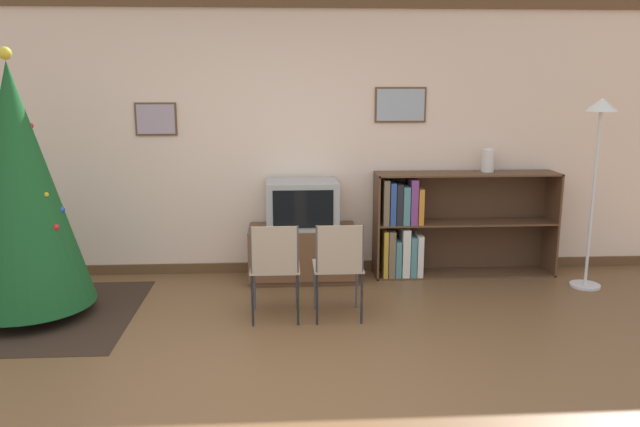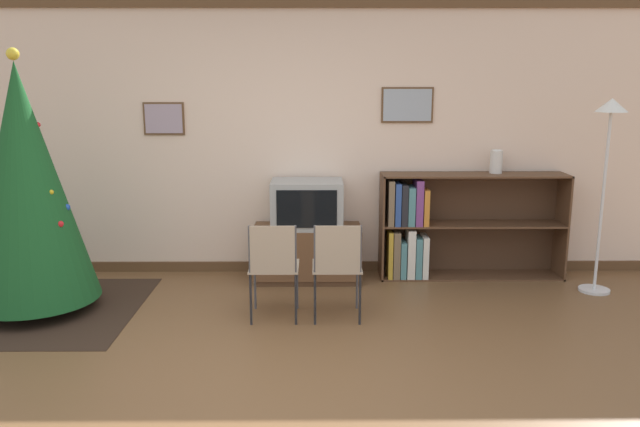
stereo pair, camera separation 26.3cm
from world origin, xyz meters
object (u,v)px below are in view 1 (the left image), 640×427
at_px(bookshelf, 432,226).
at_px(vase, 488,160).
at_px(folding_chair_left, 275,266).
at_px(folding_chair_right, 339,265).
at_px(standing_lamp, 598,144).
at_px(tv_console, 303,253).
at_px(christmas_tree, 19,187).
at_px(television, 302,204).

bearing_deg(bookshelf, vase, 4.94).
relative_size(folding_chair_left, folding_chair_right, 1.00).
distance_m(vase, standing_lamp, 1.00).
xyz_separation_m(tv_console, folding_chair_left, (-0.26, -1.08, 0.21)).
xyz_separation_m(christmas_tree, tv_console, (2.30, 0.83, -0.82)).
distance_m(tv_console, standing_lamp, 2.92).
relative_size(bookshelf, standing_lamp, 1.02).
height_order(folding_chair_left, vase, vase).
xyz_separation_m(television, folding_chair_left, (-0.26, -1.08, -0.29)).
bearing_deg(bookshelf, standing_lamp, -18.61).
bearing_deg(vase, standing_lamp, -31.62).
bearing_deg(tv_console, folding_chair_right, -76.65).
distance_m(christmas_tree, standing_lamp, 5.01).
bearing_deg(bookshelf, television, -176.13).
distance_m(tv_console, bookshelf, 1.32).
height_order(christmas_tree, folding_chair_right, christmas_tree).
bearing_deg(christmas_tree, television, 19.87).
xyz_separation_m(christmas_tree, folding_chair_right, (2.56, -0.25, -0.62)).
relative_size(television, folding_chair_right, 0.83).
height_order(tv_console, bookshelf, bookshelf).
bearing_deg(standing_lamp, christmas_tree, -174.83).
relative_size(christmas_tree, standing_lamp, 1.22).
bearing_deg(tv_console, television, -90.00).
bearing_deg(bookshelf, folding_chair_right, -131.63).
bearing_deg(bookshelf, tv_console, -176.24).
bearing_deg(christmas_tree, bookshelf, 14.34).
relative_size(christmas_tree, folding_chair_left, 2.65).
distance_m(christmas_tree, television, 2.47).
bearing_deg(vase, bookshelf, -175.06).
distance_m(tv_console, vase, 2.05).
height_order(folding_chair_left, standing_lamp, standing_lamp).
bearing_deg(tv_console, christmas_tree, -160.08).
bearing_deg(folding_chair_right, standing_lamp, 16.08).
distance_m(christmas_tree, vase, 4.26).
relative_size(folding_chair_right, vase, 3.57).
height_order(christmas_tree, standing_lamp, christmas_tree).
distance_m(bookshelf, standing_lamp, 1.70).
xyz_separation_m(television, standing_lamp, (2.68, -0.38, 0.60)).
bearing_deg(folding_chair_left, standing_lamp, 13.38).
relative_size(christmas_tree, bookshelf, 1.20).
relative_size(folding_chair_left, vase, 3.57).
bearing_deg(tv_console, bookshelf, 3.76).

